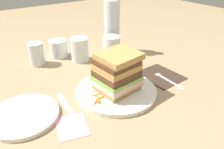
# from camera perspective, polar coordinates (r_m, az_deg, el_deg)

# --- Properties ---
(ground_plane) EXTENTS (3.00, 3.00, 0.00)m
(ground_plane) POSITION_cam_1_polar(r_m,az_deg,el_deg) (0.72, 0.77, -4.52)
(ground_plane) COLOR #9E8460
(main_plate) EXTENTS (0.26, 0.26, 0.01)m
(main_plate) POSITION_cam_1_polar(r_m,az_deg,el_deg) (0.71, 1.39, -4.26)
(main_plate) COLOR white
(main_plate) RESTS_ON ground_plane
(sandwich) EXTENTS (0.14, 0.13, 0.13)m
(sandwich) POSITION_cam_1_polar(r_m,az_deg,el_deg) (0.68, 1.50, 0.60)
(sandwich) COLOR tan
(sandwich) RESTS_ON main_plate
(carrot_shred_0) EXTENTS (0.03, 0.01, 0.00)m
(carrot_shred_0) POSITION_cam_1_polar(r_m,az_deg,el_deg) (0.65, -3.94, -7.24)
(carrot_shred_0) COLOR orange
(carrot_shred_0) RESTS_ON main_plate
(carrot_shred_1) EXTENTS (0.02, 0.03, 0.00)m
(carrot_shred_1) POSITION_cam_1_polar(r_m,az_deg,el_deg) (0.66, -3.29, -6.77)
(carrot_shred_1) COLOR orange
(carrot_shred_1) RESTS_ON main_plate
(carrot_shred_2) EXTENTS (0.03, 0.02, 0.00)m
(carrot_shred_2) POSITION_cam_1_polar(r_m,az_deg,el_deg) (0.66, -3.90, -6.52)
(carrot_shred_2) COLOR orange
(carrot_shred_2) RESTS_ON main_plate
(carrot_shred_3) EXTENTS (0.02, 0.03, 0.00)m
(carrot_shred_3) POSITION_cam_1_polar(r_m,az_deg,el_deg) (0.67, -3.39, -5.92)
(carrot_shred_3) COLOR orange
(carrot_shred_3) RESTS_ON main_plate
(carrot_shred_4) EXTENTS (0.03, 0.01, 0.00)m
(carrot_shred_4) POSITION_cam_1_polar(r_m,az_deg,el_deg) (0.68, -4.45, -5.30)
(carrot_shred_4) COLOR orange
(carrot_shred_4) RESTS_ON main_plate
(carrot_shred_5) EXTENTS (0.02, 0.01, 0.00)m
(carrot_shred_5) POSITION_cam_1_polar(r_m,az_deg,el_deg) (0.67, -2.72, -6.01)
(carrot_shred_5) COLOR orange
(carrot_shred_5) RESTS_ON main_plate
(carrot_shred_6) EXTENTS (0.01, 0.03, 0.00)m
(carrot_shred_6) POSITION_cam_1_polar(r_m,az_deg,el_deg) (0.65, -3.03, -6.95)
(carrot_shred_6) COLOR orange
(carrot_shred_6) RESTS_ON main_plate
(carrot_shred_7) EXTENTS (0.02, 0.01, 0.00)m
(carrot_shred_7) POSITION_cam_1_polar(r_m,az_deg,el_deg) (0.75, 7.32, -1.84)
(carrot_shred_7) COLOR orange
(carrot_shred_7) RESTS_ON main_plate
(carrot_shred_8) EXTENTS (0.02, 0.02, 0.00)m
(carrot_shred_8) POSITION_cam_1_polar(r_m,az_deg,el_deg) (0.75, 6.43, -2.03)
(carrot_shred_8) COLOR orange
(carrot_shred_8) RESTS_ON main_plate
(carrot_shred_9) EXTENTS (0.03, 0.02, 0.00)m
(carrot_shred_9) POSITION_cam_1_polar(r_m,az_deg,el_deg) (0.76, 4.17, -1.57)
(carrot_shred_9) COLOR orange
(carrot_shred_9) RESTS_ON main_plate
(carrot_shred_10) EXTENTS (0.02, 0.00, 0.00)m
(carrot_shred_10) POSITION_cam_1_polar(r_m,az_deg,el_deg) (0.77, 7.43, -1.19)
(carrot_shred_10) COLOR orange
(carrot_shred_10) RESTS_ON main_plate
(carrot_shred_11) EXTENTS (0.03, 0.02, 0.00)m
(carrot_shred_11) POSITION_cam_1_polar(r_m,az_deg,el_deg) (0.74, 6.21, -2.46)
(carrot_shred_11) COLOR orange
(carrot_shred_11) RESTS_ON main_plate
(carrot_shred_12) EXTENTS (0.00, 0.03, 0.00)m
(carrot_shred_12) POSITION_cam_1_polar(r_m,az_deg,el_deg) (0.76, 7.07, -1.50)
(carrot_shred_12) COLOR orange
(carrot_shred_12) RESTS_ON main_plate
(carrot_shred_13) EXTENTS (0.03, 0.02, 0.00)m
(carrot_shred_13) POSITION_cam_1_polar(r_m,az_deg,el_deg) (0.75, 4.41, -1.97)
(carrot_shred_13) COLOR orange
(carrot_shred_13) RESTS_ON main_plate
(carrot_shred_14) EXTENTS (0.01, 0.03, 0.00)m
(carrot_shred_14) POSITION_cam_1_polar(r_m,az_deg,el_deg) (0.76, 4.95, -1.49)
(carrot_shred_14) COLOR orange
(carrot_shred_14) RESTS_ON main_plate
(carrot_shred_15) EXTENTS (0.02, 0.02, 0.00)m
(carrot_shred_15) POSITION_cam_1_polar(r_m,az_deg,el_deg) (0.76, 6.64, -1.37)
(carrot_shred_15) COLOR orange
(carrot_shred_15) RESTS_ON main_plate
(napkin_dark) EXTENTS (0.14, 0.16, 0.00)m
(napkin_dark) POSITION_cam_1_polar(r_m,az_deg,el_deg) (0.83, 12.50, -0.29)
(napkin_dark) COLOR #38281E
(napkin_dark) RESTS_ON ground_plane
(fork) EXTENTS (0.02, 0.17, 0.00)m
(fork) POSITION_cam_1_polar(r_m,az_deg,el_deg) (0.82, 13.62, -0.74)
(fork) COLOR silver
(fork) RESTS_ON napkin_dark
(knife) EXTENTS (0.03, 0.20, 0.00)m
(knife) POSITION_cam_1_polar(r_m,az_deg,el_deg) (0.64, -10.80, -9.70)
(knife) COLOR silver
(knife) RESTS_ON ground_plane
(juice_glass) EXTENTS (0.07, 0.07, 0.10)m
(juice_glass) POSITION_cam_1_polar(r_m,az_deg,el_deg) (0.92, -0.15, 6.68)
(juice_glass) COLOR white
(juice_glass) RESTS_ON ground_plane
(water_bottle) EXTENTS (0.07, 0.07, 0.30)m
(water_bottle) POSITION_cam_1_polar(r_m,az_deg,el_deg) (0.98, -0.03, 13.31)
(water_bottle) COLOR silver
(water_bottle) RESTS_ON ground_plane
(empty_tumbler_0) EXTENTS (0.08, 0.08, 0.07)m
(empty_tumbler_0) POSITION_cam_1_polar(r_m,az_deg,el_deg) (0.99, -13.91, 6.67)
(empty_tumbler_0) COLOR silver
(empty_tumbler_0) RESTS_ON ground_plane
(empty_tumbler_1) EXTENTS (0.07, 0.07, 0.10)m
(empty_tumbler_1) POSITION_cam_1_polar(r_m,az_deg,el_deg) (0.92, -8.48, 6.50)
(empty_tumbler_1) COLOR silver
(empty_tumbler_1) RESTS_ON ground_plane
(empty_tumbler_2) EXTENTS (0.06, 0.06, 0.09)m
(empty_tumbler_2) POSITION_cam_1_polar(r_m,az_deg,el_deg) (0.93, -19.23, 5.10)
(empty_tumbler_2) COLOR silver
(empty_tumbler_2) RESTS_ON ground_plane
(side_plate) EXTENTS (0.19, 0.19, 0.01)m
(side_plate) POSITION_cam_1_polar(r_m,az_deg,el_deg) (0.66, -22.19, -9.93)
(side_plate) COLOR white
(side_plate) RESTS_ON ground_plane
(napkin_pink) EXTENTS (0.10, 0.11, 0.00)m
(napkin_pink) POSITION_cam_1_polar(r_m,az_deg,el_deg) (0.60, -10.46, -13.19)
(napkin_pink) COLOR pink
(napkin_pink) RESTS_ON ground_plane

